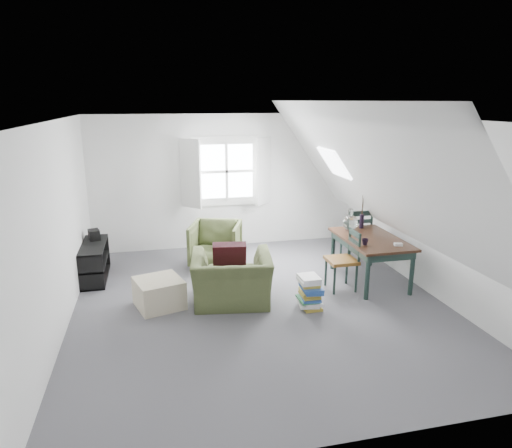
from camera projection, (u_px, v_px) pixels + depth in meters
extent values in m
plane|color=#545358|center=(260.00, 304.00, 6.33)|extent=(5.50, 5.50, 0.00)
plane|color=white|center=(261.00, 120.00, 5.68)|extent=(5.50, 5.50, 0.00)
plane|color=white|center=(226.00, 182.00, 8.59)|extent=(5.00, 0.00, 5.00)
plane|color=white|center=(346.00, 305.00, 3.42)|extent=(5.00, 0.00, 5.00)
plane|color=white|center=(58.00, 228.00, 5.46)|extent=(0.00, 5.50, 5.50)
plane|color=white|center=(429.00, 207.00, 6.55)|extent=(0.00, 5.50, 5.50)
plane|color=white|center=(137.00, 182.00, 5.53)|extent=(3.19, 5.50, 4.48)
plane|color=white|center=(371.00, 173.00, 6.20)|extent=(3.19, 5.50, 4.48)
cube|color=white|center=(226.00, 171.00, 8.52)|extent=(1.30, 0.04, 1.30)
cube|color=white|center=(191.00, 174.00, 8.22)|extent=(0.35, 0.35, 1.25)
cube|color=white|center=(264.00, 171.00, 8.52)|extent=(0.35, 0.35, 1.25)
cube|color=white|center=(226.00, 171.00, 8.51)|extent=(1.00, 0.02, 1.00)
cube|color=white|center=(227.00, 171.00, 8.49)|extent=(1.08, 0.04, 0.05)
cube|color=white|center=(227.00, 171.00, 8.49)|extent=(0.05, 0.04, 1.08)
cube|color=white|center=(334.00, 163.00, 7.43)|extent=(0.35, 0.75, 0.47)
imported|color=#444E2C|center=(232.00, 303.00, 6.37)|extent=(1.20, 1.09, 0.70)
imported|color=#444E2C|center=(216.00, 265.00, 7.83)|extent=(1.03, 1.05, 0.75)
cube|color=#330E14|center=(230.00, 258.00, 6.35)|extent=(0.50, 0.33, 0.48)
cube|color=#C0B395|center=(159.00, 293.00, 6.21)|extent=(0.73, 0.73, 0.39)
cube|color=black|center=(371.00, 239.00, 6.96)|extent=(0.84, 1.40, 0.04)
cube|color=#1B2E29|center=(371.00, 244.00, 6.98)|extent=(0.75, 1.31, 0.11)
cylinder|color=#1B2E29|center=(367.00, 277.00, 6.39)|extent=(0.07, 0.07, 0.66)
cylinder|color=#1B2E29|center=(412.00, 273.00, 6.54)|extent=(0.07, 0.07, 0.66)
cylinder|color=#1B2E29|center=(333.00, 250.00, 7.57)|extent=(0.07, 0.07, 0.66)
cylinder|color=#1B2E29|center=(371.00, 247.00, 7.72)|extent=(0.07, 0.07, 0.66)
sphere|color=silver|center=(350.00, 223.00, 7.32)|extent=(0.24, 0.24, 0.24)
cylinder|color=silver|center=(351.00, 213.00, 7.27)|extent=(0.08, 0.08, 0.13)
cylinder|color=black|center=(362.00, 221.00, 7.47)|extent=(0.07, 0.07, 0.23)
cylinder|color=#3F2D1E|center=(363.00, 206.00, 7.40)|extent=(0.03, 0.05, 0.41)
cylinder|color=#3F2D1E|center=(363.00, 206.00, 7.41)|extent=(0.04, 0.06, 0.41)
cylinder|color=#3F2D1E|center=(362.00, 206.00, 7.39)|extent=(0.05, 0.07, 0.41)
imported|color=black|center=(365.00, 245.00, 6.62)|extent=(0.11, 0.11, 0.09)
cube|color=white|center=(398.00, 244.00, 6.58)|extent=(0.13, 0.10, 0.04)
cube|color=brown|center=(356.00, 234.00, 7.92)|extent=(0.45, 0.45, 0.05)
cylinder|color=#1B2E29|center=(360.00, 244.00, 8.20)|extent=(0.04, 0.04, 0.46)
cylinder|color=#1B2E29|center=(369.00, 251.00, 7.86)|extent=(0.04, 0.04, 0.46)
cylinder|color=#1B2E29|center=(341.00, 246.00, 8.12)|extent=(0.04, 0.04, 0.46)
cylinder|color=#1B2E29|center=(350.00, 252.00, 7.78)|extent=(0.04, 0.04, 0.46)
cylinder|color=#1B2E29|center=(371.00, 224.00, 7.71)|extent=(0.04, 0.04, 0.48)
cylinder|color=#1B2E29|center=(352.00, 225.00, 7.63)|extent=(0.04, 0.04, 0.48)
cube|color=#1B2E29|center=(362.00, 213.00, 7.62)|extent=(0.36, 0.03, 0.09)
cube|color=#1B2E29|center=(362.00, 221.00, 7.66)|extent=(0.36, 0.03, 0.06)
cube|color=brown|center=(341.00, 260.00, 6.72)|extent=(0.42, 0.42, 0.05)
cylinder|color=#1B2E29|center=(326.00, 272.00, 6.91)|extent=(0.04, 0.04, 0.43)
cylinder|color=#1B2E29|center=(347.00, 270.00, 6.98)|extent=(0.04, 0.04, 0.43)
cylinder|color=#1B2E29|center=(334.00, 280.00, 6.59)|extent=(0.04, 0.04, 0.43)
cylinder|color=#1B2E29|center=(356.00, 278.00, 6.66)|extent=(0.04, 0.04, 0.43)
cylinder|color=#1B2E29|center=(349.00, 242.00, 6.87)|extent=(0.04, 0.04, 0.45)
cylinder|color=#1B2E29|center=(359.00, 249.00, 6.55)|extent=(0.04, 0.04, 0.45)
cube|color=#1B2E29|center=(355.00, 234.00, 6.66)|extent=(0.03, 0.34, 0.08)
cube|color=#1B2E29|center=(354.00, 242.00, 6.69)|extent=(0.03, 0.34, 0.06)
cube|color=black|center=(96.00, 277.00, 7.26)|extent=(0.37, 1.10, 0.03)
cube|color=black|center=(94.00, 262.00, 7.19)|extent=(0.37, 1.10, 0.03)
cube|color=black|center=(93.00, 245.00, 7.12)|extent=(0.37, 1.10, 0.03)
cube|color=black|center=(91.00, 274.00, 6.69)|extent=(0.37, 0.03, 0.55)
cube|color=black|center=(98.00, 251.00, 7.69)|extent=(0.37, 0.03, 0.55)
cube|color=#264C99|center=(93.00, 278.00, 6.93)|extent=(0.16, 0.18, 0.20)
cube|color=red|center=(96.00, 269.00, 7.32)|extent=(0.16, 0.22, 0.20)
cube|color=white|center=(93.00, 259.00, 6.99)|extent=(0.16, 0.20, 0.18)
cube|color=black|center=(94.00, 235.00, 7.33)|extent=(0.21, 0.25, 0.18)
cube|color=#B29933|center=(311.00, 306.00, 6.21)|extent=(0.24, 0.31, 0.04)
cube|color=white|center=(308.00, 303.00, 6.21)|extent=(0.31, 0.34, 0.04)
cube|color=white|center=(312.00, 301.00, 6.19)|extent=(0.25, 0.34, 0.04)
cube|color=#337F4C|center=(308.00, 299.00, 6.17)|extent=(0.26, 0.32, 0.03)
cube|color=#264C99|center=(310.00, 297.00, 6.15)|extent=(0.28, 0.35, 0.03)
cube|color=#B29933|center=(310.00, 295.00, 6.16)|extent=(0.24, 0.31, 0.03)
cube|color=#B29933|center=(310.00, 292.00, 6.17)|extent=(0.28, 0.35, 0.04)
cube|color=#264C99|center=(313.00, 290.00, 6.13)|extent=(0.28, 0.36, 0.04)
cube|color=#264C99|center=(311.00, 288.00, 6.11)|extent=(0.28, 0.34, 0.04)
cube|color=#B29933|center=(309.00, 283.00, 6.15)|extent=(0.25, 0.32, 0.04)
cube|color=white|center=(309.00, 281.00, 6.13)|extent=(0.26, 0.30, 0.05)
cube|color=white|center=(309.00, 277.00, 6.13)|extent=(0.26, 0.31, 0.04)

